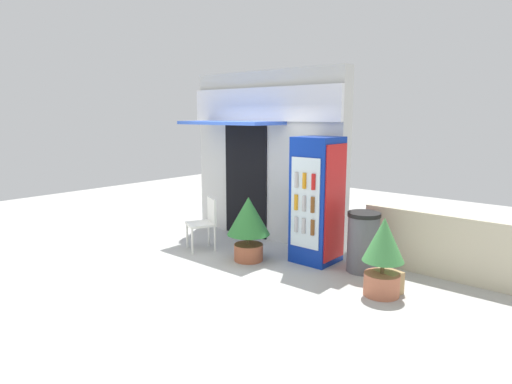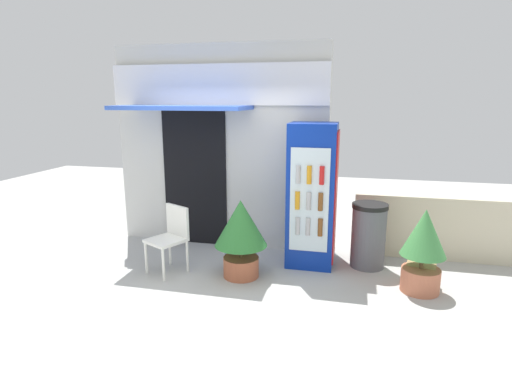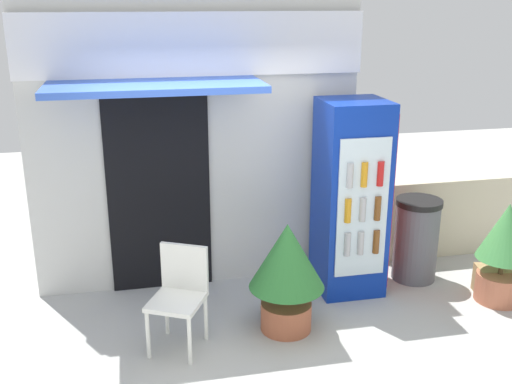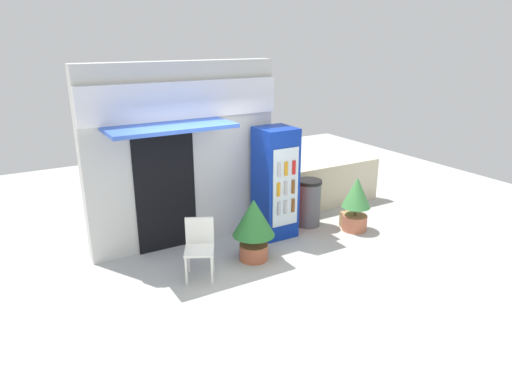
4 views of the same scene
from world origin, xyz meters
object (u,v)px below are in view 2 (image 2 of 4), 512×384
Objects in this scene: potted_plant_near_shop at (241,231)px; potted_plant_curbside at (423,246)px; plastic_chair at (171,234)px; trash_bin at (368,235)px; cardboard_box at (420,275)px; drink_cooler at (312,195)px.

potted_plant_near_shop is 2.25m from potted_plant_curbside.
trash_bin is (2.61, 0.77, -0.07)m from plastic_chair.
cardboard_box is at bearing 5.45° from potted_plant_near_shop.
drink_cooler is 1.91× the size of potted_plant_near_shop.
potted_plant_near_shop is 1.15× the size of trash_bin.
potted_plant_near_shop is at bearing -155.94° from trash_bin.
potted_plant_curbside is at bearing 2.04° from potted_plant_near_shop.
trash_bin is at bearing 3.89° from drink_cooler.
potted_plant_curbside is (2.25, 0.08, -0.05)m from potted_plant_near_shop.
drink_cooler reaches higher than trash_bin.
cardboard_box is (1.42, -0.46, -0.85)m from drink_cooler.
trash_bin is (1.64, 0.73, -0.18)m from potted_plant_near_shop.
trash_bin is (-0.61, 0.65, -0.13)m from potted_plant_curbside.
cardboard_box is (2.27, 0.22, -0.49)m from potted_plant_near_shop.
cardboard_box is (0.02, 0.14, -0.44)m from potted_plant_curbside.
potted_plant_curbside is 1.15× the size of trash_bin.
potted_plant_near_shop reaches higher than cardboard_box.
plastic_chair is 2.62× the size of cardboard_box.
potted_plant_curbside reaches higher than cardboard_box.
drink_cooler is 1.92× the size of potted_plant_curbside.
potted_plant_curbside is at bearing -23.12° from drink_cooler.
cardboard_box is at bearing -39.10° from trash_bin.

